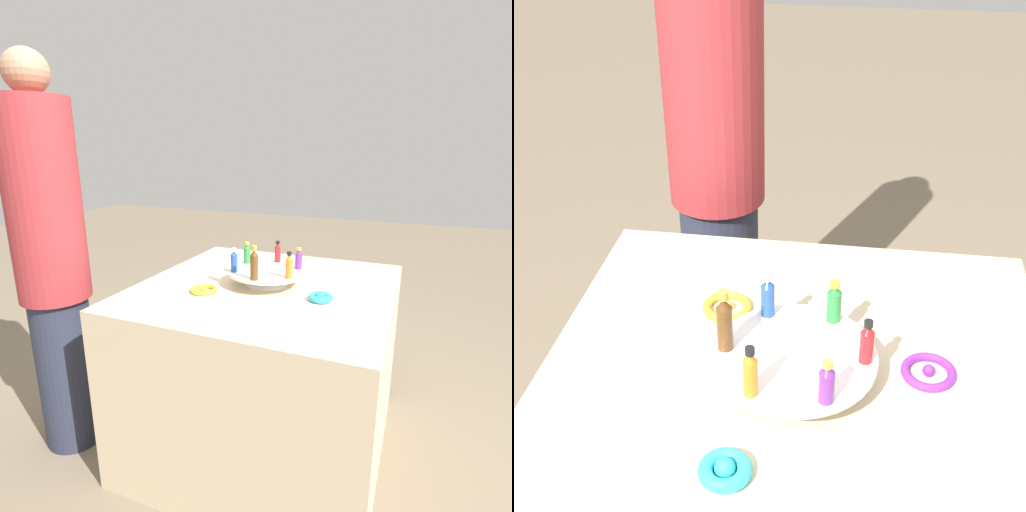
% 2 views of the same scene
% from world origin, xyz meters
% --- Properties ---
extents(ground_plane, '(12.00, 12.00, 0.00)m').
position_xyz_m(ground_plane, '(0.00, 0.00, 0.00)').
color(ground_plane, '#756651').
extents(party_table, '(1.00, 1.00, 0.75)m').
position_xyz_m(party_table, '(0.00, 0.00, 0.37)').
color(party_table, beige).
rests_on(party_table, ground_plane).
extents(display_stand, '(0.31, 0.31, 0.06)m').
position_xyz_m(display_stand, '(0.00, 0.00, 0.79)').
color(display_stand, white).
rests_on(display_stand, party_table).
extents(bottle_brown, '(0.03, 0.03, 0.13)m').
position_xyz_m(bottle_brown, '(-0.13, -0.00, 0.87)').
color(bottle_brown, brown).
rests_on(bottle_brown, display_stand).
extents(bottle_orange, '(0.03, 0.03, 0.10)m').
position_xyz_m(bottle_orange, '(-0.06, -0.12, 0.86)').
color(bottle_orange, orange).
rests_on(bottle_orange, display_stand).
extents(bottle_purple, '(0.03, 0.03, 0.09)m').
position_xyz_m(bottle_purple, '(0.07, -0.11, 0.85)').
color(bottle_purple, '#702D93').
rests_on(bottle_purple, display_stand).
extents(bottle_red, '(0.03, 0.03, 0.09)m').
position_xyz_m(bottle_red, '(0.13, 0.00, 0.86)').
color(bottle_red, '#B21E23').
rests_on(bottle_red, display_stand).
extents(bottle_green, '(0.03, 0.03, 0.09)m').
position_xyz_m(bottle_green, '(0.06, 0.12, 0.86)').
color(bottle_green, '#288438').
rests_on(bottle_green, display_stand).
extents(bottle_blue, '(0.03, 0.03, 0.10)m').
position_xyz_m(bottle_blue, '(-0.07, 0.11, 0.86)').
color(bottle_blue, '#234CAD').
rests_on(bottle_blue, display_stand).
extents(ribbon_bow_teal, '(0.09, 0.09, 0.04)m').
position_xyz_m(ribbon_bow_teal, '(-0.09, -0.25, 0.76)').
color(ribbon_bow_teal, '#2DB7CC').
rests_on(ribbon_bow_teal, party_table).
extents(ribbon_bow_purple, '(0.11, 0.11, 0.02)m').
position_xyz_m(ribbon_bow_purple, '(0.26, 0.05, 0.76)').
color(ribbon_bow_purple, purple).
rests_on(ribbon_bow_purple, party_table).
extents(ribbon_bow_gold, '(0.11, 0.11, 0.02)m').
position_xyz_m(ribbon_bow_gold, '(-0.17, 0.20, 0.76)').
color(ribbon_bow_gold, gold).
rests_on(ribbon_bow_gold, party_table).
extents(person_figure, '(0.28, 0.28, 1.64)m').
position_xyz_m(person_figure, '(-0.32, 0.82, 0.83)').
color(person_figure, '#282D42').
rests_on(person_figure, ground_plane).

